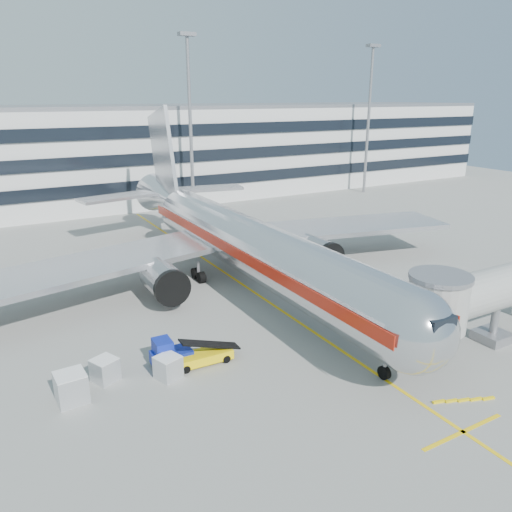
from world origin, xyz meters
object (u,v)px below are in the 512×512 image
baggage_tug (169,354)px  cargo_container_front (105,370)px  main_jet (238,240)px  belt_loader (203,356)px  ramp_worker (165,350)px  cargo_container_left (168,367)px  cargo_container_right (71,387)px

baggage_tug → cargo_container_front: 4.11m
main_jet → belt_loader: (-9.16, -12.33, -3.68)m
ramp_worker → cargo_container_front: bearing=129.2°
cargo_container_front → baggage_tug: bearing=-3.9°
cargo_container_left → cargo_container_front: 3.91m
baggage_tug → belt_loader: bearing=-22.1°
belt_loader → baggage_tug: (-2.06, 0.84, 0.30)m
belt_loader → cargo_container_front: belt_loader is taller
cargo_container_right → ramp_worker: (6.23, 1.48, 0.04)m
baggage_tug → cargo_container_left: bearing=-112.1°
ramp_worker → main_jet: bearing=-8.9°
ramp_worker → baggage_tug: bearing=-130.6°
cargo_container_front → belt_loader: bearing=-10.2°
baggage_tug → cargo_container_right: baggage_tug is taller
main_jet → ramp_worker: bearing=-135.7°
cargo_container_left → cargo_container_front: bearing=154.9°
cargo_container_left → cargo_container_front: cargo_container_left is taller
baggage_tug → cargo_container_front: baggage_tug is taller
baggage_tug → cargo_container_left: baggage_tug is taller
belt_loader → cargo_container_right: belt_loader is taller
belt_loader → cargo_container_left: 2.68m
cargo_container_right → cargo_container_front: 2.59m
cargo_container_front → ramp_worker: (4.00, 0.17, 0.20)m
ramp_worker → cargo_container_right: bearing=140.1°
belt_loader → cargo_container_left: bearing=-168.3°
cargo_container_left → ramp_worker: 1.89m
main_jet → baggage_tug: main_jet is taller
cargo_container_right → cargo_container_left: bearing=-3.4°
belt_loader → ramp_worker: belt_loader is taller
main_jet → belt_loader: 15.79m
cargo_container_left → cargo_container_front: size_ratio=0.97×
baggage_tug → ramp_worker: baggage_tug is taller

